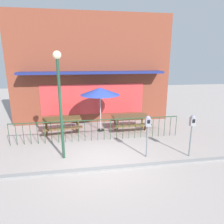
% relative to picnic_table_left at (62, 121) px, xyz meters
% --- Properties ---
extents(ground, '(40.00, 40.00, 0.00)m').
position_rel_picnic_table_left_xyz_m(ground, '(1.63, -3.05, -0.61)').
color(ground, '#A79C97').
extents(pub_storefront, '(8.85, 1.39, 5.94)m').
position_rel_picnic_table_left_xyz_m(pub_storefront, '(1.63, 1.82, 2.34)').
color(pub_storefront, '#4A1914').
rests_on(pub_storefront, ground).
extents(patio_fence_front, '(7.46, 0.04, 0.97)m').
position_rel_picnic_table_left_xyz_m(patio_fence_front, '(1.63, -1.12, 0.05)').
color(patio_fence_front, '#26452B').
rests_on(patio_fence_front, ground).
extents(picnic_table_left, '(1.96, 1.57, 0.79)m').
position_rel_picnic_table_left_xyz_m(picnic_table_left, '(0.00, 0.00, 0.00)').
color(picnic_table_left, brown).
rests_on(picnic_table_left, ground).
extents(picnic_table_right, '(1.87, 1.45, 0.79)m').
position_rel_picnic_table_left_xyz_m(picnic_table_right, '(3.39, -0.07, 0.00)').
color(picnic_table_right, brown).
rests_on(picnic_table_right, ground).
extents(patio_umbrella, '(1.92, 1.92, 2.21)m').
position_rel_picnic_table_left_xyz_m(patio_umbrella, '(1.89, 0.09, 1.41)').
color(patio_umbrella, black).
rests_on(patio_umbrella, ground).
extents(parking_meter_near, '(0.18, 0.17, 1.60)m').
position_rel_picnic_table_left_xyz_m(parking_meter_near, '(3.28, -2.99, 0.62)').
color(parking_meter_near, slate).
rests_on(parking_meter_near, ground).
extents(parking_meter_far, '(0.18, 0.17, 1.60)m').
position_rel_picnic_table_left_xyz_m(parking_meter_far, '(4.89, -3.18, 0.63)').
color(parking_meter_far, slate).
rests_on(parking_meter_far, ground).
extents(street_lamp, '(0.28, 0.28, 3.81)m').
position_rel_picnic_table_left_xyz_m(street_lamp, '(0.24, -2.58, 1.89)').
color(street_lamp, '#1F442F').
rests_on(street_lamp, ground).
extents(curb_edge, '(12.39, 0.20, 0.11)m').
position_rel_picnic_table_left_xyz_m(curb_edge, '(1.63, -3.61, -0.61)').
color(curb_edge, gray).
rests_on(curb_edge, ground).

